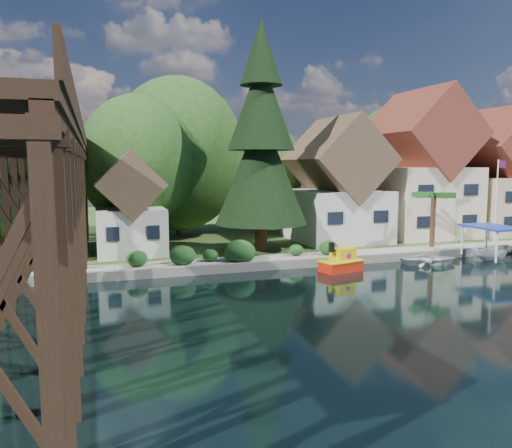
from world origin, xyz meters
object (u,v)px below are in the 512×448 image
at_px(boat_white_a, 430,258).
at_px(house_left, 336,189).
at_px(shed, 130,210).
at_px(conifer, 261,142).
at_px(house_right, 499,180).
at_px(house_center, 419,174).
at_px(palm_tree, 434,197).
at_px(tugboat, 341,262).
at_px(flagpole, 498,192).
at_px(trestle_bridge, 47,200).
at_px(boat_canopy, 491,246).

bearing_deg(boat_white_a, house_left, 28.04).
relative_size(shed, conifer, 0.45).
xyz_separation_m(house_right, conifer, (-26.17, -3.24, 3.21)).
bearing_deg(house_right, house_left, -180.00).
height_order(house_center, boat_white_a, house_center).
bearing_deg(palm_tree, shed, 169.02).
distance_m(house_left, palm_tree, 8.33).
xyz_separation_m(house_right, boat_white_a, (-15.24, -9.66, -5.35)).
bearing_deg(house_right, tugboat, -156.30).
xyz_separation_m(shed, palm_tree, (23.66, -4.59, 0.85)).
relative_size(house_left, shed, 1.40).
relative_size(house_center, palm_tree, 2.90).
height_order(palm_tree, tugboat, palm_tree).
distance_m(house_left, boat_white_a, 11.10).
xyz_separation_m(palm_tree, flagpole, (7.02, 0.60, 0.24)).
distance_m(trestle_bridge, tugboat, 18.99).
xyz_separation_m(shed, boat_white_a, (20.76, -8.16, -3.40)).
distance_m(trestle_bridge, shed, 10.69).
distance_m(trestle_bridge, palm_tree, 29.06).
xyz_separation_m(house_center, house_right, (9.00, -0.50, -0.64)).
relative_size(house_left, tugboat, 3.42).
relative_size(shed, tugboat, 2.44).
height_order(trestle_bridge, boat_canopy, trestle_bridge).
distance_m(palm_tree, flagpole, 7.05).
distance_m(house_right, conifer, 26.57).
xyz_separation_m(house_left, tugboat, (-4.63, -9.93, -4.50)).
bearing_deg(flagpole, boat_white_a, -157.23).
xyz_separation_m(shed, boat_canopy, (25.88, -8.66, -2.68)).
xyz_separation_m(trestle_bridge, house_left, (23.00, 10.83, -0.21)).
xyz_separation_m(flagpole, tugboat, (-17.31, -4.44, -4.28)).
relative_size(trestle_bridge, shed, 5.63).
bearing_deg(boat_white_a, tugboat, 104.20).
distance_m(house_center, boat_white_a, 13.35).
xyz_separation_m(house_left, flagpole, (12.69, -5.49, -0.22)).
distance_m(house_right, palm_tree, 13.80).
distance_m(house_center, tugboat, 18.11).
bearing_deg(palm_tree, boat_canopy, -61.42).
bearing_deg(house_left, trestle_bridge, -154.79).
xyz_separation_m(conifer, tugboat, (3.55, -6.70, -8.35)).
height_order(flagpole, boat_white_a, flagpole).
relative_size(shed, boat_canopy, 1.86).
bearing_deg(tugboat, house_right, 23.70).
height_order(house_center, palm_tree, house_center).
distance_m(trestle_bridge, house_right, 42.41).
relative_size(house_center, shed, 1.77).
xyz_separation_m(shed, conifer, (9.83, -1.74, 5.16)).
xyz_separation_m(house_center, conifer, (-17.17, -3.74, 2.57)).
height_order(trestle_bridge, house_left, house_left).
xyz_separation_m(trestle_bridge, boat_white_a, (25.76, 1.17, -4.93)).
xyz_separation_m(flagpole, boat_white_a, (-9.93, -4.17, -4.49)).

